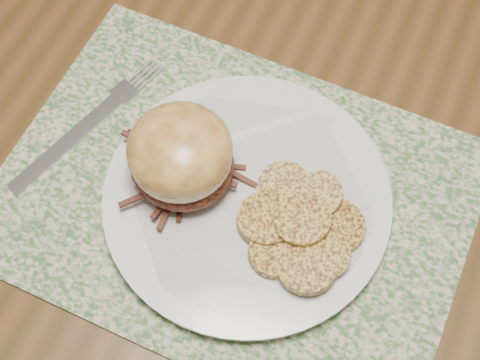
% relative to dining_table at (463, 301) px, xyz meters
% --- Properties ---
extents(dining_table, '(1.50, 0.90, 0.75)m').
position_rel_dining_table_xyz_m(dining_table, '(0.00, 0.00, 0.00)').
color(dining_table, brown).
rests_on(dining_table, ground).
extents(placemat, '(0.45, 0.33, 0.00)m').
position_rel_dining_table_xyz_m(placemat, '(-0.25, -0.03, 0.08)').
color(placemat, '#386332').
rests_on(placemat, dining_table).
extents(dinner_plate, '(0.26, 0.26, 0.02)m').
position_rel_dining_table_xyz_m(dinner_plate, '(-0.23, -0.03, 0.09)').
color(dinner_plate, silver).
rests_on(dinner_plate, placemat).
extents(pork_sandwich, '(0.12, 0.12, 0.08)m').
position_rel_dining_table_xyz_m(pork_sandwich, '(-0.30, -0.03, 0.14)').
color(pork_sandwich, black).
rests_on(pork_sandwich, dinner_plate).
extents(roasted_potatoes, '(0.14, 0.13, 0.03)m').
position_rel_dining_table_xyz_m(roasted_potatoes, '(-0.18, -0.03, 0.11)').
color(roasted_potatoes, gold).
rests_on(roasted_potatoes, dinner_plate).
extents(fork, '(0.08, 0.20, 0.00)m').
position_rel_dining_table_xyz_m(fork, '(-0.42, -0.01, 0.09)').
color(fork, silver).
rests_on(fork, placemat).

